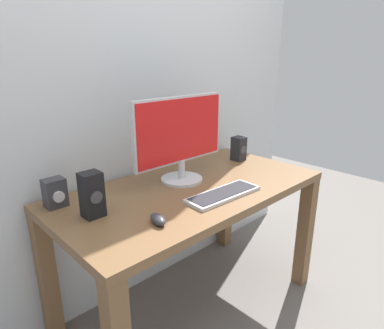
% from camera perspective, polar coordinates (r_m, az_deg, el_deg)
% --- Properties ---
extents(ground_plane, '(6.00, 6.00, 0.00)m').
position_cam_1_polar(ground_plane, '(2.16, -0.15, -22.81)').
color(ground_plane, slate).
extents(wall_back, '(2.70, 0.04, 3.00)m').
position_cam_1_polar(wall_back, '(1.94, -9.02, 20.46)').
color(wall_back, silver).
rests_on(wall_back, ground_plane).
extents(desk, '(1.42, 0.73, 0.76)m').
position_cam_1_polar(desk, '(1.81, -0.16, -7.50)').
color(desk, brown).
rests_on(desk, ground_plane).
extents(monitor, '(0.59, 0.23, 0.46)m').
position_cam_1_polar(monitor, '(1.77, -2.01, 4.74)').
color(monitor, silver).
rests_on(monitor, desk).
extents(keyboard_primary, '(0.41, 0.16, 0.02)m').
position_cam_1_polar(keyboard_primary, '(1.65, 5.31, -5.02)').
color(keyboard_primary, silver).
rests_on(keyboard_primary, desk).
extents(mouse, '(0.07, 0.11, 0.04)m').
position_cam_1_polar(mouse, '(1.39, -5.81, -9.19)').
color(mouse, '#333338').
rests_on(mouse, desk).
extents(speaker_right, '(0.08, 0.08, 0.15)m').
position_cam_1_polar(speaker_right, '(2.19, 7.90, 2.68)').
color(speaker_right, '#232328').
rests_on(speaker_right, desk).
extents(speaker_left, '(0.09, 0.08, 0.20)m').
position_cam_1_polar(speaker_left, '(1.47, -16.60, -4.93)').
color(speaker_left, black).
rests_on(speaker_left, desk).
extents(audio_controller, '(0.09, 0.09, 0.13)m').
position_cam_1_polar(audio_controller, '(1.63, -22.20, -4.47)').
color(audio_controller, '#333338').
rests_on(audio_controller, desk).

